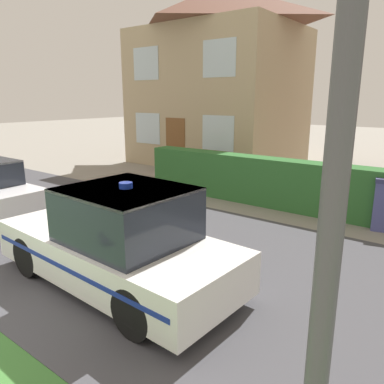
# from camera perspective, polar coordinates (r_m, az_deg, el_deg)

# --- Properties ---
(road_strip) EXTENTS (28.00, 6.15, 0.01)m
(road_strip) POSITION_cam_1_polar(r_m,az_deg,el_deg) (7.45, -6.48, -8.74)
(road_strip) COLOR #424247
(road_strip) RESTS_ON ground
(garden_hedge) EXTENTS (8.19, 0.63, 1.32)m
(garden_hedge) POSITION_cam_1_polar(r_m,az_deg,el_deg) (10.40, 12.23, 1.43)
(garden_hedge) COLOR #2D662D
(garden_hedge) RESTS_ON ground
(police_car) EXTENTS (4.27, 1.91, 1.69)m
(police_car) POSITION_cam_1_polar(r_m,az_deg,el_deg) (5.95, -11.06, -7.42)
(police_car) COLOR black
(police_car) RESTS_ON road_strip
(house_left) EXTENTS (6.94, 5.72, 7.49)m
(house_left) POSITION_cam_1_polar(r_m,az_deg,el_deg) (17.41, 4.11, 17.15)
(house_left) COLOR tan
(house_left) RESTS_ON ground
(street_lamp) EXTENTS (0.24, 0.24, 5.01)m
(street_lamp) POSITION_cam_1_polar(r_m,az_deg,el_deg) (1.45, 22.31, 15.46)
(street_lamp) COLOR #4C4C51
(street_lamp) RESTS_ON ground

